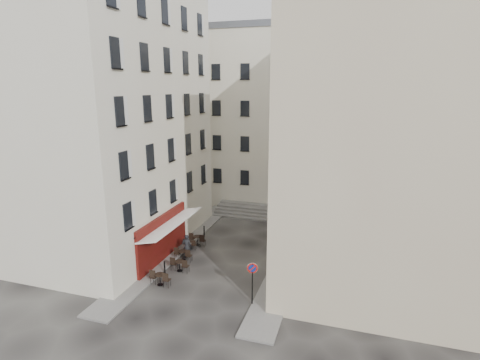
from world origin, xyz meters
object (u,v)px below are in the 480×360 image
at_px(no_parking_sign, 252,276).
at_px(bistro_table_b, 180,265).
at_px(bistro_table_a, 160,278).
at_px(pedestrian, 187,246).

relative_size(no_parking_sign, bistro_table_b, 1.98).
bearing_deg(bistro_table_a, pedestrian, 91.52).
bearing_deg(no_parking_sign, bistro_table_a, 161.35).
bearing_deg(bistro_table_a, no_parking_sign, -4.04).
distance_m(no_parking_sign, pedestrian, 8.00).
distance_m(no_parking_sign, bistro_table_a, 6.48).
bearing_deg(pedestrian, no_parking_sign, 117.30).
bearing_deg(no_parking_sign, pedestrian, 129.37).
xyz_separation_m(bistro_table_a, bistro_table_b, (0.35, 2.11, -0.02)).
height_order(bistro_table_a, pedestrian, pedestrian).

